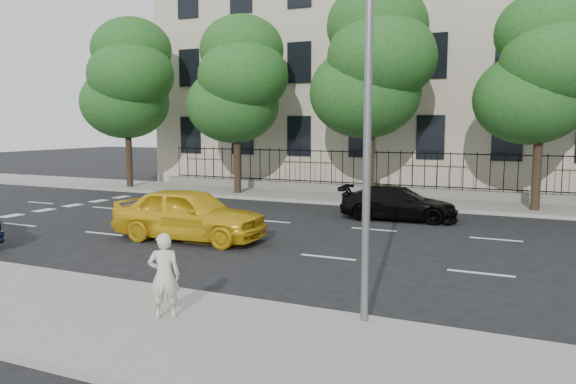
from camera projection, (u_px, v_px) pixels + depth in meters
The scene contains 15 objects.
ground at pixel (291, 280), 13.19m from camera, with size 120.00×120.00×0.00m, color black.
near_sidewalk at pixel (194, 335), 9.57m from camera, with size 60.00×4.00×0.15m, color gray.
far_sidewalk at pixel (416, 202), 25.80m from camera, with size 60.00×4.00×0.15m, color gray.
lane_markings at pixel (354, 242), 17.47m from camera, with size 49.60×4.62×0.01m, color silver, non-canonical shape.
crosswalk at pixel (28, 213), 23.15m from camera, with size 0.50×12.10×0.01m, color silver, non-canonical shape.
masonry_building at pixel (453, 32), 32.79m from camera, with size 34.60×12.11×18.50m.
iron_fence at pixel (424, 186), 27.27m from camera, with size 30.00×0.50×2.20m.
street_light at pixel (378, 39), 9.94m from camera, with size 0.25×3.32×8.05m.
tree_a at pixel (129, 79), 31.13m from camera, with size 5.71×5.31×9.39m.
tree_b at pixel (239, 80), 28.26m from camera, with size 5.53×5.12×8.97m.
tree_c at pixel (374, 62), 25.28m from camera, with size 5.89×5.50×9.80m.
tree_d at pixel (543, 69), 22.44m from camera, with size 5.34×4.94×8.84m.
yellow_taxi at pixel (190, 214), 17.65m from camera, with size 1.98×4.91×1.67m, color yellow.
black_sedan at pixel (398, 203), 21.45m from camera, with size 1.81×4.44×1.29m, color black.
woman_near at pixel (164, 275), 10.12m from camera, with size 0.57×0.37×1.56m, color beige.
Camera 1 is at (5.32, -11.69, 3.64)m, focal length 35.00 mm.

